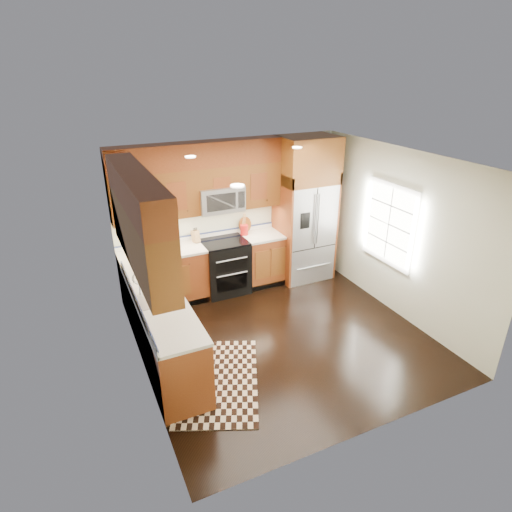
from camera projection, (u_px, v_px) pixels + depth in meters
name	position (u px, v px, depth m)	size (l,w,h in m)	color
ground	(282.00, 336.00, 6.36)	(4.00, 4.00, 0.00)	black
wall_back	(230.00, 214.00, 7.48)	(4.00, 0.02, 2.60)	silver
wall_left	(135.00, 286.00, 5.06)	(0.02, 4.00, 2.60)	silver
wall_right	(399.00, 234.00, 6.59)	(0.02, 4.00, 2.60)	silver
window	(389.00, 224.00, 6.71)	(0.04, 1.10, 1.30)	white
base_cabinets	(183.00, 300.00, 6.45)	(2.85, 3.00, 0.90)	brown
countertop	(187.00, 267.00, 6.40)	(2.86, 3.01, 0.04)	silver
upper_cabinets	(177.00, 195.00, 5.99)	(2.85, 3.00, 1.15)	brown
range	(225.00, 267.00, 7.45)	(0.76, 0.67, 0.95)	black
microwave	(220.00, 199.00, 7.07)	(0.76, 0.40, 0.42)	#B2B2B7
refrigerator	(305.00, 210.00, 7.67)	(0.98, 0.75, 2.60)	#B2B2B7
sink_faucet	(156.00, 295.00, 5.47)	(0.54, 0.44, 0.37)	#B2B2B7
rug	(218.00, 380.00, 5.47)	(0.99, 1.65, 0.01)	black
knife_block	(196.00, 236.00, 7.20)	(0.12, 0.15, 0.26)	#A27C4F
utensil_crock	(244.00, 228.00, 7.50)	(0.16, 0.16, 0.39)	#AC1715
cutting_board	(245.00, 231.00, 7.67)	(0.28, 0.28, 0.02)	brown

